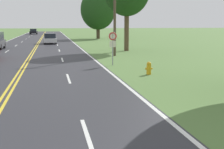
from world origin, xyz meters
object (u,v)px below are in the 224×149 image
at_px(traffic_sign, 113,40).
at_px(car_black_hatchback_mid_far, 34,31).
at_px(car_silver_van_mid_near, 50,38).
at_px(fire_hydrant, 149,68).
at_px(tree_mid_treeline, 98,10).

height_order(traffic_sign, car_black_hatchback_mid_far, traffic_sign).
height_order(car_silver_van_mid_near, car_black_hatchback_mid_far, car_silver_van_mid_near).
bearing_deg(traffic_sign, fire_hydrant, -73.54).
bearing_deg(tree_mid_treeline, fire_hydrant, -94.66).
bearing_deg(car_silver_van_mid_near, traffic_sign, 8.00).
bearing_deg(car_black_hatchback_mid_far, car_silver_van_mid_near, -171.50).
distance_m(traffic_sign, tree_mid_treeline, 39.73).
bearing_deg(fire_hydrant, car_silver_van_mid_near, 100.91).
relative_size(traffic_sign, tree_mid_treeline, 0.25).
xyz_separation_m(tree_mid_treeline, car_black_hatchback_mid_far, (-13.78, 29.21, -4.80)).
relative_size(traffic_sign, car_silver_van_mid_near, 0.53).
height_order(tree_mid_treeline, car_black_hatchback_mid_far, tree_mid_treeline).
distance_m(traffic_sign, car_black_hatchback_mid_far, 69.04).
bearing_deg(car_silver_van_mid_near, fire_hydrant, 8.99).
bearing_deg(car_black_hatchback_mid_far, traffic_sign, -170.03).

